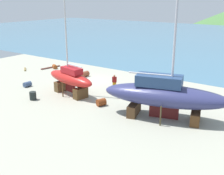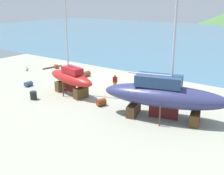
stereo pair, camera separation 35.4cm
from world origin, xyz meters
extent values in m
plane|color=#A3A390|center=(0.00, -3.09, 0.00)|extent=(40.61, 40.61, 0.00)
cube|color=teal|center=(0.00, 44.98, 0.00)|extent=(162.44, 77.09, 0.01)
cube|color=brown|center=(-0.10, -4.52, 0.52)|extent=(0.94, 1.50, 1.05)
cube|color=brown|center=(3.09, -5.12, 0.52)|extent=(0.94, 1.50, 1.05)
cylinder|color=brown|center=(1.32, -5.76, 0.74)|extent=(0.12, 0.12, 1.47)
cylinder|color=brown|center=(1.67, -3.88, 0.74)|extent=(0.12, 0.12, 1.47)
ellipsoid|color=red|center=(1.50, -4.82, 1.71)|extent=(6.71, 2.91, 1.21)
cube|color=#4C0F0F|center=(1.50, -4.82, 0.69)|extent=(1.55, 0.36, 0.85)
cube|color=#B2181E|center=(1.82, -4.88, 2.56)|extent=(2.49, 1.46, 0.61)
cylinder|color=silver|center=(1.18, -4.76, 6.99)|extent=(0.15, 0.15, 9.47)
cylinder|color=silver|center=(2.30, -4.97, 3.16)|extent=(2.26, 0.52, 0.11)
cube|color=#4F321A|center=(14.18, -4.15, 0.49)|extent=(1.26, 2.29, 0.98)
cube|color=#523721|center=(9.38, -5.50, 0.49)|extent=(1.26, 2.29, 0.98)
cylinder|color=#523223|center=(11.37, -3.39, 0.79)|extent=(0.12, 0.12, 1.58)
cylinder|color=#463C25|center=(12.18, -6.27, 0.79)|extent=(0.12, 0.12, 1.58)
ellipsoid|color=navy|center=(11.78, -4.83, 1.93)|extent=(10.33, 5.32, 1.74)
cube|color=#541817|center=(11.78, -4.83, 0.45)|extent=(2.32, 0.72, 1.22)
cube|color=navy|center=(11.30, -4.96, 3.15)|extent=(3.90, 2.54, 0.87)
cylinder|color=silver|center=(10.58, -5.17, 3.62)|extent=(3.39, 1.06, 0.13)
cube|color=orange|center=(4.34, -1.12, 0.44)|extent=(0.38, 0.29, 0.88)
cube|color=maroon|center=(4.34, -1.12, 1.17)|extent=(0.49, 0.36, 0.59)
sphere|color=#9C6A47|center=(4.34, -1.12, 1.58)|extent=(0.22, 0.22, 0.22)
cylinder|color=brown|center=(5.94, -5.54, 0.33)|extent=(0.93, 0.99, 0.66)
cylinder|color=#212725|center=(-0.40, -8.06, 0.40)|extent=(0.65, 0.65, 0.79)
cylinder|color=#374B6E|center=(-4.23, -5.67, 0.28)|extent=(0.59, 0.86, 0.57)
cylinder|color=brown|center=(-7.91, 2.00, 0.28)|extent=(0.94, 0.85, 0.57)
cylinder|color=brown|center=(-1.74, 1.22, 0.34)|extent=(0.76, 1.00, 0.68)
cylinder|color=#232C1E|center=(5.69, -1.69, 0.27)|extent=(0.65, 1.00, 0.55)
cube|color=olive|center=(-10.74, -0.85, 0.08)|extent=(1.43, 1.18, 0.17)
cube|color=brown|center=(-8.64, 1.89, 0.09)|extent=(0.76, 3.01, 0.18)
camera|label=1|loc=(20.47, -24.45, 9.33)|focal=44.94mm
camera|label=2|loc=(20.75, -24.25, 9.33)|focal=44.94mm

